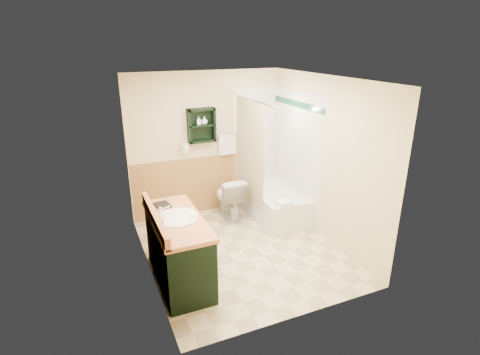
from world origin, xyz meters
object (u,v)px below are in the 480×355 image
(hair_dryer, at_px, (184,148))
(soap_bottle_a, at_px, (199,123))
(vanity, at_px, (179,250))
(soap_bottle_b, at_px, (204,121))
(toilet, at_px, (229,198))
(bathtub, at_px, (272,202))
(wall_shelf, at_px, (202,125))
(vanity_book, at_px, (155,199))

(hair_dryer, relative_size, soap_bottle_a, 1.76)
(vanity, bearing_deg, hair_dryer, 71.29)
(soap_bottle_b, bearing_deg, hair_dryer, 175.07)
(vanity, xyz_separation_m, toilet, (1.22, 1.40, -0.07))
(toilet, bearing_deg, soap_bottle_b, -48.82)
(bathtub, height_order, toilet, toilet)
(hair_dryer, bearing_deg, vanity, -108.71)
(bathtub, bearing_deg, hair_dryer, 156.60)
(wall_shelf, xyz_separation_m, vanity, (-0.89, -1.73, -1.12))
(hair_dryer, relative_size, soap_bottle_b, 1.87)
(bathtub, xyz_separation_m, soap_bottle_b, (-0.98, 0.54, 1.37))
(soap_bottle_a, bearing_deg, hair_dryer, 173.26)
(hair_dryer, distance_m, bathtub, 1.73)
(vanity_book, bearing_deg, soap_bottle_b, 42.10)
(wall_shelf, relative_size, hair_dryer, 2.29)
(wall_shelf, xyz_separation_m, hair_dryer, (-0.30, 0.02, -0.35))
(toilet, distance_m, vanity_book, 1.81)
(wall_shelf, distance_m, hair_dryer, 0.46)
(vanity, relative_size, toilet, 1.85)
(wall_shelf, relative_size, toilet, 0.75)
(vanity, distance_m, vanity_book, 0.70)
(toilet, height_order, soap_bottle_b, soap_bottle_b)
(bathtub, distance_m, vanity_book, 2.34)
(hair_dryer, height_order, bathtub, hair_dryer)
(vanity_book, bearing_deg, hair_dryer, 52.71)
(wall_shelf, relative_size, soap_bottle_a, 4.03)
(soap_bottle_a, relative_size, soap_bottle_b, 1.06)
(bathtub, height_order, vanity_book, vanity_book)
(vanity_book, relative_size, soap_bottle_a, 1.76)
(vanity, bearing_deg, wall_shelf, 62.67)
(toilet, height_order, vanity_book, vanity_book)
(wall_shelf, bearing_deg, vanity, -117.33)
(hair_dryer, relative_size, vanity_book, 1.00)
(toilet, distance_m, soap_bottle_b, 1.33)
(vanity, relative_size, bathtub, 0.90)
(hair_dryer, distance_m, soap_bottle_a, 0.47)
(wall_shelf, bearing_deg, hair_dryer, 175.24)
(hair_dryer, height_order, vanity, hair_dryer)
(soap_bottle_a, xyz_separation_m, soap_bottle_b, (0.09, 0.00, 0.02))
(vanity_book, xyz_separation_m, soap_bottle_b, (1.11, 1.32, 0.64))
(bathtub, height_order, soap_bottle_a, soap_bottle_a)
(wall_shelf, height_order, bathtub, wall_shelf)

